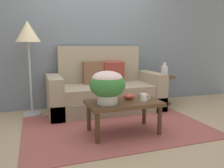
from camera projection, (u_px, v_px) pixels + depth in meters
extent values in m
plane|color=tan|center=(114.00, 125.00, 3.29)|extent=(14.00, 14.00, 0.00)
cube|color=slate|center=(91.00, 30.00, 4.26)|extent=(6.40, 0.12, 2.78)
cube|color=#994C47|center=(116.00, 126.00, 3.23)|extent=(2.47, 1.68, 0.01)
cube|color=gray|center=(106.00, 104.00, 4.00)|extent=(1.92, 0.88, 0.25)
cube|color=gray|center=(106.00, 91.00, 3.94)|extent=(1.50, 0.79, 0.20)
cube|color=gray|center=(100.00, 70.00, 4.25)|extent=(1.50, 0.16, 0.88)
cube|color=gray|center=(55.00, 96.00, 3.69)|extent=(0.21, 0.88, 0.64)
cube|color=gray|center=(150.00, 89.00, 4.25)|extent=(0.21, 0.88, 0.64)
cube|color=brown|center=(94.00, 73.00, 4.06)|extent=(0.40, 0.18, 0.39)
cube|color=#93382D|center=(113.00, 72.00, 4.16)|extent=(0.39, 0.23, 0.39)
cylinder|color=#442D1B|center=(97.00, 128.00, 2.64)|extent=(0.06, 0.06, 0.38)
cylinder|color=#442D1B|center=(160.00, 121.00, 2.90)|extent=(0.06, 0.06, 0.38)
cylinder|color=#442D1B|center=(89.00, 117.00, 3.03)|extent=(0.06, 0.06, 0.38)
cylinder|color=#442D1B|center=(144.00, 112.00, 3.30)|extent=(0.06, 0.06, 0.38)
cube|color=#4C331E|center=(124.00, 103.00, 2.93)|extent=(0.93, 0.54, 0.05)
cylinder|color=#4C331E|center=(164.00, 103.00, 4.46)|extent=(0.28, 0.28, 0.03)
cylinder|color=#4C331E|center=(164.00, 90.00, 4.42)|extent=(0.05, 0.05, 0.49)
cylinder|color=#4C331E|center=(165.00, 77.00, 4.38)|extent=(0.42, 0.42, 0.03)
cylinder|color=#B2B2B7|center=(33.00, 114.00, 3.78)|extent=(0.29, 0.29, 0.03)
cylinder|color=#B2B2B7|center=(30.00, 78.00, 3.69)|extent=(0.03, 0.03, 1.14)
cone|color=beige|center=(28.00, 31.00, 3.56)|extent=(0.38, 0.38, 0.32)
cylinder|color=#B7B2A8|center=(107.00, 98.00, 2.79)|extent=(0.25, 0.25, 0.13)
ellipsoid|color=#337533|center=(107.00, 85.00, 2.76)|extent=(0.43, 0.43, 0.31)
ellipsoid|color=beige|center=(107.00, 78.00, 2.75)|extent=(0.37, 0.37, 0.17)
cylinder|color=white|center=(144.00, 97.00, 2.93)|extent=(0.09, 0.09, 0.09)
torus|color=white|center=(148.00, 97.00, 2.94)|extent=(0.06, 0.01, 0.06)
cylinder|color=#B2382D|center=(129.00, 98.00, 3.03)|extent=(0.05, 0.05, 0.02)
ellipsoid|color=#B2382D|center=(129.00, 96.00, 3.02)|extent=(0.14, 0.14, 0.06)
cylinder|color=silver|center=(164.00, 71.00, 4.37)|extent=(0.13, 0.13, 0.19)
cylinder|color=silver|center=(165.00, 64.00, 4.35)|extent=(0.06, 0.06, 0.06)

